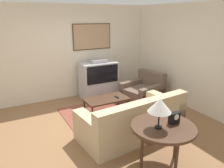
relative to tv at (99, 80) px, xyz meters
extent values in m
plane|color=#8E6642|center=(-0.82, -1.68, -0.55)|extent=(12.00, 12.00, 0.00)
cube|color=beige|center=(-0.82, 0.45, 0.80)|extent=(12.00, 0.06, 2.70)
cube|color=#4C381E|center=(0.00, 0.41, 1.23)|extent=(1.20, 0.03, 0.76)
cube|color=tan|center=(0.00, 0.39, 1.23)|extent=(1.15, 0.01, 0.71)
cube|color=beige|center=(1.81, -1.68, 0.80)|extent=(0.06, 12.00, 2.70)
cube|color=brown|center=(-0.25, -1.10, -0.54)|extent=(2.26, 1.56, 0.01)
cube|color=#B7B7BC|center=(0.00, 0.00, -0.31)|extent=(1.08, 0.59, 0.48)
cube|color=#B7B7BC|center=(0.00, 0.00, 0.23)|extent=(1.08, 0.59, 0.59)
cube|color=black|center=(0.00, -0.30, 0.23)|extent=(0.97, 0.01, 0.52)
cube|color=#9E9EA3|center=(0.00, 0.00, 0.56)|extent=(0.48, 0.32, 0.09)
cube|color=#CCB289|center=(-0.34, -2.32, -0.31)|extent=(2.25, 1.20, 0.47)
cube|color=#CCB289|center=(-0.30, -2.70, 0.12)|extent=(2.18, 0.43, 0.40)
cube|color=#CCB289|center=(0.62, -2.23, -0.23)|extent=(0.33, 1.01, 0.63)
cube|color=#CCB289|center=(-1.30, -2.41, -0.23)|extent=(0.33, 1.01, 0.63)
cube|color=gray|center=(0.17, -2.53, 0.09)|extent=(0.37, 0.15, 0.34)
cube|color=gray|center=(-0.80, -2.62, 0.09)|extent=(0.37, 0.15, 0.34)
cube|color=brown|center=(0.94, -0.92, -0.34)|extent=(1.18, 1.12, 0.40)
cube|color=brown|center=(1.34, -0.83, 0.07)|extent=(0.38, 0.93, 0.42)
cube|color=brown|center=(0.85, -0.55, -0.27)|extent=(1.01, 0.38, 0.54)
cube|color=brown|center=(1.02, -1.29, -0.27)|extent=(1.01, 0.38, 0.54)
cube|color=#472D1E|center=(-0.32, -1.14, -0.17)|extent=(1.08, 0.61, 0.04)
cylinder|color=#472D1E|center=(-0.82, -1.40, -0.37)|extent=(0.04, 0.04, 0.35)
cylinder|color=#472D1E|center=(0.17, -1.40, -0.37)|extent=(0.04, 0.04, 0.35)
cylinder|color=#472D1E|center=(-0.82, -0.88, -0.37)|extent=(0.04, 0.04, 0.35)
cylinder|color=#472D1E|center=(0.17, -0.88, -0.37)|extent=(0.04, 0.04, 0.35)
cylinder|color=#472D1E|center=(-0.49, -3.41, 0.18)|extent=(1.01, 1.01, 0.04)
cube|color=#472D1E|center=(-0.49, -3.41, 0.11)|extent=(0.85, 0.40, 0.08)
cylinder|color=#472D1E|center=(-0.84, -3.36, -0.20)|extent=(0.05, 0.05, 0.70)
cylinder|color=#472D1E|center=(-0.14, -3.36, -0.20)|extent=(0.05, 0.05, 0.70)
cylinder|color=#472D1E|center=(-0.49, -3.74, -0.20)|extent=(0.05, 0.05, 0.70)
cylinder|color=black|center=(-0.61, -3.43, 0.21)|extent=(0.11, 0.11, 0.02)
cylinder|color=black|center=(-0.61, -3.43, 0.43)|extent=(0.02, 0.02, 0.41)
cone|color=silver|center=(-0.61, -3.43, 0.57)|extent=(0.35, 0.35, 0.21)
cube|color=black|center=(-0.30, -3.43, 0.29)|extent=(0.17, 0.09, 0.18)
cylinder|color=white|center=(-0.30, -3.48, 0.32)|extent=(0.09, 0.01, 0.09)
cube|color=black|center=(-0.06, -1.22, -0.14)|extent=(0.05, 0.16, 0.02)
camera|label=1|loc=(-2.63, -5.70, 1.82)|focal=35.00mm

